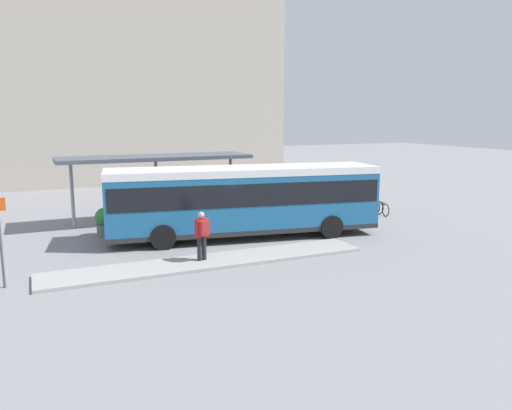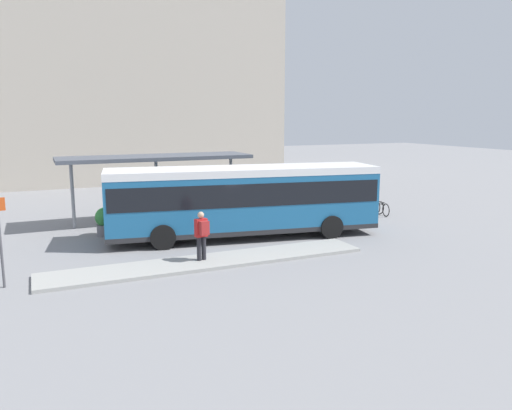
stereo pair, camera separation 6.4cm
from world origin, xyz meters
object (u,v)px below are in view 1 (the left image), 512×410
Objects in this scene: pedestrian_waiting at (202,233)px; potted_planter_near_shelter at (248,208)px; bicycle_green at (360,205)px; city_bus at (244,196)px; bicycle_black at (381,208)px; bicycle_red at (372,206)px; platform_sign at (0,238)px; potted_planter_far_side at (105,221)px.

pedestrian_waiting reaches higher than potted_planter_near_shelter.
pedestrian_waiting reaches higher than bicycle_green.
city_bus is 7.30× the size of bicycle_black.
bicycle_red is (8.52, 2.27, -1.42)m from city_bus.
platform_sign is (-17.47, -5.98, 1.19)m from bicycle_green.
city_bus reaches higher than bicycle_black.
bicycle_green is 18.51m from platform_sign.
city_bus is 7.04× the size of bicycle_red.
pedestrian_waiting is 6.37m from platform_sign.
pedestrian_waiting is 1.09× the size of bicycle_black.
potted_planter_far_side reaches higher than bicycle_black.
bicycle_red is 1.33× the size of potted_planter_far_side.
city_bus is 9.75m from platform_sign.
platform_sign reaches higher than pedestrian_waiting.
potted_planter_near_shelter is (4.30, 5.87, -0.41)m from pedestrian_waiting.
bicycle_black is 0.96× the size of bicycle_red.
bicycle_green is at bearing 0.92° from potted_planter_far_side.
city_bus is 6.72× the size of pedestrian_waiting.
bicycle_red is at bearing -4.05° from potted_planter_near_shelter.
bicycle_red is at bearing -1.85° from potted_planter_far_side.
city_bus is 4.22× the size of platform_sign.
city_bus is 8.88m from bicycle_black.
bicycle_red is 1.21× the size of potted_planter_near_shelter.
bicycle_red is at bearing -76.70° from pedestrian_waiting.
bicycle_green is 1.33× the size of potted_planter_far_side.
potted_planter_far_side reaches higher than bicycle_red.
bicycle_red is 18.60m from platform_sign.
city_bus is at bearing -116.56° from potted_planter_near_shelter.
platform_sign is (-10.66, -5.81, 0.83)m from potted_planter_near_shelter.
bicycle_red is at bearing 16.61° from platform_sign.
platform_sign is at bearing 112.08° from bicycle_black.
bicycle_red is (-0.09, 0.67, 0.01)m from bicycle_black.
potted_planter_near_shelter is at bearing 88.29° from bicycle_black.
bicycle_black is (8.62, 1.60, -1.44)m from city_bus.
potted_planter_far_side is 6.95m from platform_sign.
city_bus is at bearing 95.50° from bicycle_red.
platform_sign is (-17.88, -4.63, 1.20)m from bicycle_black.
bicycle_green is at bearing 1.42° from potted_planter_near_shelter.
potted_planter_near_shelter is at bearing 0.43° from potted_planter_far_side.
city_bus reaches higher than potted_planter_far_side.
pedestrian_waiting is 12.47m from bicycle_black.
potted_planter_far_side is (-5.49, 2.73, -1.14)m from city_bus.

